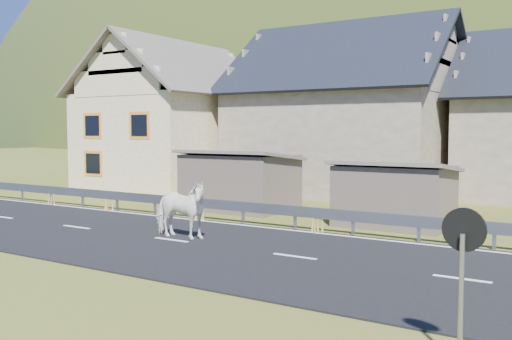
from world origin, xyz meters
The scene contains 11 objects.
ground centered at (0.00, 0.00, 0.00)m, with size 160.00×160.00×0.00m, color #484E1A.
road centered at (0.00, 0.00, 0.02)m, with size 60.00×7.00×0.04m, color black.
lane_markings centered at (0.00, 0.00, 0.04)m, with size 60.00×6.60×0.01m, color silver.
guardrail centered at (0.00, 3.68, 0.56)m, with size 28.10×0.09×0.75m.
shed_left centered at (-2.00, 6.50, 1.10)m, with size 4.30×3.30×2.40m, color #6A5C51.
shed_right centered at (4.50, 6.00, 1.00)m, with size 3.80×2.90×2.20m, color #6A5C51.
house_cream centered at (-10.00, 12.00, 4.36)m, with size 7.80×9.80×8.30m.
house_stone_a centered at (-1.00, 15.00, 4.63)m, with size 10.80×9.80×8.90m.
conifer_patch centered at (-55.00, 110.00, 6.00)m, with size 76.00×50.00×28.00m, color black.
horse centered at (0.03, 0.32, 0.88)m, with size 1.99×0.91×1.68m, color white.
traffic_mirror centered at (8.97, -4.47, 1.57)m, with size 0.60×0.18×2.14m.
Camera 1 is at (10.65, -12.29, 3.17)m, focal length 40.00 mm.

